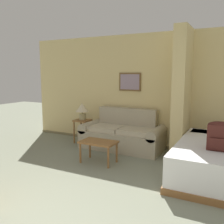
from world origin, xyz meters
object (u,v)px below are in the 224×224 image
Objects in this scene: couch at (123,135)px; coffee_table at (98,144)px; table_lamp at (82,109)px; backpack at (219,135)px.

couch reaches higher than coffee_table.
table_lamp is (-1.08, -0.01, 0.53)m from couch.
backpack is (3.17, -1.07, -0.06)m from table_lamp.
table_lamp is at bearing 135.32° from coffee_table.
table_lamp reaches higher than coffee_table.
backpack is (2.10, -0.01, 0.42)m from coffee_table.
table_lamp is (-1.07, 1.06, 0.48)m from coffee_table.
couch is 2.70× the size of coffee_table.
backpack reaches higher than couch.
couch is 1.21m from table_lamp.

